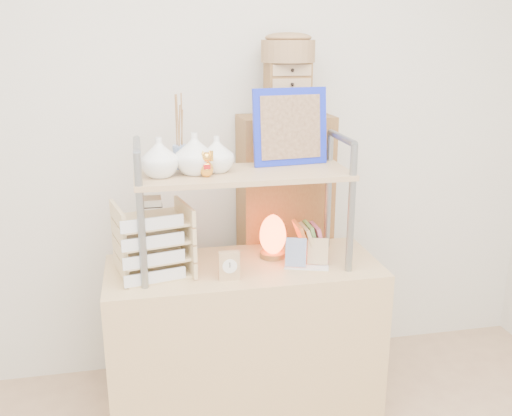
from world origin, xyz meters
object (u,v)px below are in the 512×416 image
at_px(desk, 244,341).
at_px(letter_tray, 153,244).
at_px(cabinet, 284,247).
at_px(salt_lamp, 273,236).

relative_size(desk, letter_tray, 3.57).
bearing_deg(cabinet, letter_tray, -151.67).
height_order(letter_tray, salt_lamp, letter_tray).
distance_m(desk, cabinet, 0.55).
bearing_deg(desk, salt_lamp, 25.18).
distance_m(cabinet, letter_tray, 0.80).
xyz_separation_m(letter_tray, salt_lamp, (0.53, 0.09, -0.03)).
xyz_separation_m(cabinet, salt_lamp, (-0.13, -0.30, 0.18)).
height_order(cabinet, salt_lamp, cabinet).
height_order(desk, salt_lamp, salt_lamp).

